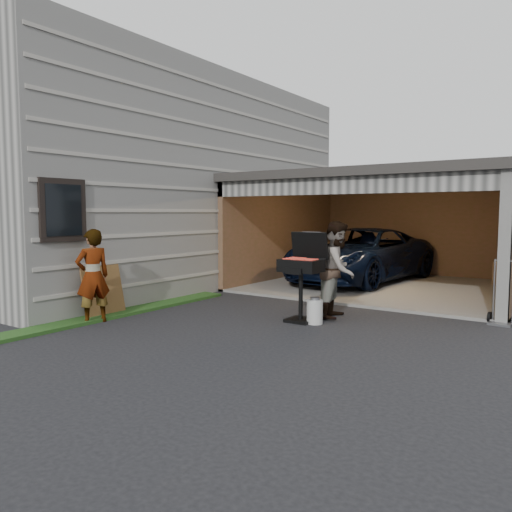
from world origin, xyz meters
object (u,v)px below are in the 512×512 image
at_px(hand_truck, 502,312).
at_px(bbq_grill, 302,269).
at_px(woman, 93,276).
at_px(minivan, 360,257).
at_px(man, 338,270).
at_px(propane_tank, 315,312).
at_px(plywood_panel, 103,291).

bearing_deg(hand_truck, bbq_grill, -143.22).
bearing_deg(woman, minivan, -178.54).
distance_m(man, propane_tank, 1.01).
bearing_deg(bbq_grill, minivan, 102.04).
xyz_separation_m(woman, hand_truck, (6.01, 3.98, -0.62)).
bearing_deg(plywood_panel, minivan, 72.49).
bearing_deg(minivan, man, -66.58).
bearing_deg(propane_tank, minivan, 104.90).
height_order(woman, man, man).
xyz_separation_m(bbq_grill, plywood_panel, (-3.30, -1.75, -0.48)).
relative_size(man, bbq_grill, 1.12).
height_order(plywood_panel, hand_truck, hand_truck).
relative_size(minivan, bbq_grill, 3.29).
distance_m(minivan, bbq_grill, 5.32).
bearing_deg(bbq_grill, woman, -143.71).
bearing_deg(man, woman, 120.51).
bearing_deg(bbq_grill, hand_truck, 30.53).
height_order(man, plywood_panel, man).
xyz_separation_m(minivan, plywood_panel, (-2.19, -6.95, -0.26)).
xyz_separation_m(propane_tank, plywood_panel, (-3.58, -1.72, 0.27)).
distance_m(propane_tank, plywood_panel, 3.98).
bearing_deg(plywood_panel, hand_truck, 29.19).
bearing_deg(plywood_panel, propane_tank, 25.58).
bearing_deg(man, bbq_grill, 141.86).
xyz_separation_m(man, hand_truck, (2.64, 1.08, -0.68)).
xyz_separation_m(bbq_grill, hand_truck, (3.01, 1.77, -0.74)).
bearing_deg(propane_tank, woman, -146.55).
height_order(bbq_grill, propane_tank, bbq_grill).
relative_size(man, propane_tank, 4.22).
bearing_deg(man, minivan, 7.98).
distance_m(woman, man, 4.45).
bearing_deg(bbq_grill, propane_tank, -6.89).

